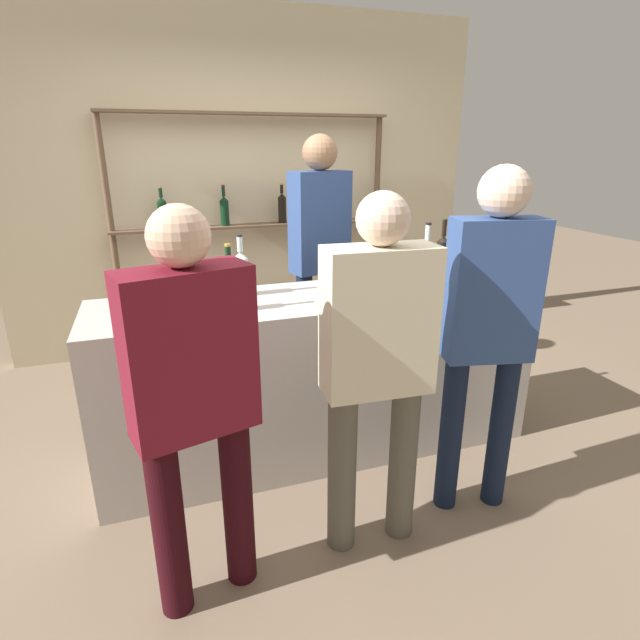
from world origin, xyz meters
name	(u,v)px	position (x,y,z in m)	size (l,w,h in m)	color
ground_plane	(320,445)	(0.00, 0.00, 0.00)	(16.00, 16.00, 0.00)	#7A6651
bar_counter	(320,374)	(0.00, 0.00, 0.48)	(2.45, 0.64, 0.95)	#B7B2AD
back_wall	(249,186)	(0.00, 1.92, 1.40)	(4.05, 0.12, 2.80)	beige
back_shelf	(252,199)	(-0.01, 1.74, 1.31)	(2.32, 0.18, 1.98)	brown
counter_bottle_0	(426,263)	(0.63, -0.03, 1.10)	(0.08, 0.08, 0.37)	silver
counter_bottle_1	(442,255)	(0.85, 0.16, 1.09)	(0.07, 0.07, 0.36)	black
counter_bottle_2	(241,272)	(-0.40, 0.15, 1.08)	(0.08, 0.08, 0.33)	silver
counter_bottle_3	(230,287)	(-0.50, -0.11, 1.07)	(0.07, 0.07, 0.34)	black
ice_bucket	(467,268)	(0.82, -0.15, 1.07)	(0.18, 0.18, 0.24)	black
server_behind_counter	(320,243)	(0.28, 0.83, 1.08)	(0.45, 0.28, 1.81)	#121C33
customer_center	(377,356)	(-0.02, -0.79, 0.92)	(0.46, 0.22, 1.57)	#575347
customer_right	(489,319)	(0.56, -0.73, 0.99)	(0.42, 0.26, 1.66)	#121C33
customer_left	(193,391)	(-0.76, -0.86, 0.91)	(0.47, 0.30, 1.56)	black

